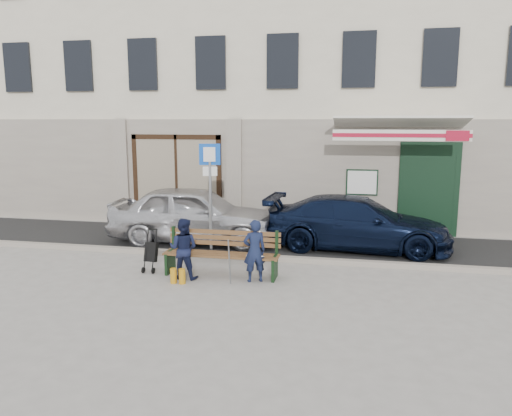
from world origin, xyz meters
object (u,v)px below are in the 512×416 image
(woman, at_px, (183,249))
(stroller, at_px, (151,253))
(bench, at_px, (219,254))
(car_navy, at_px, (357,223))
(parking_sign, at_px, (210,181))
(car_silver, at_px, (194,214))
(man, at_px, (255,251))

(woman, relative_size, stroller, 1.39)
(bench, bearing_deg, car_navy, 44.72)
(car_navy, height_order, parking_sign, parking_sign)
(woman, bearing_deg, car_silver, -73.80)
(car_silver, distance_m, parking_sign, 1.72)
(man, distance_m, woman, 1.45)
(car_navy, height_order, stroller, car_navy)
(man, height_order, woman, man)
(bench, distance_m, man, 0.85)
(car_navy, bearing_deg, stroller, 125.98)
(car_navy, relative_size, stroller, 5.05)
(bench, distance_m, woman, 0.75)
(bench, height_order, stroller, bench)
(car_silver, bearing_deg, car_navy, -91.90)
(car_navy, height_order, woman, car_navy)
(bench, bearing_deg, stroller, -179.79)
(stroller, bearing_deg, parking_sign, 64.58)
(woman, xyz_separation_m, stroller, (-0.85, 0.33, -0.23))
(car_navy, height_order, man, car_navy)
(man, relative_size, stroller, 1.40)
(car_silver, height_order, woman, car_silver)
(woman, bearing_deg, bench, -151.11)
(car_silver, bearing_deg, stroller, 174.46)
(car_navy, relative_size, parking_sign, 1.72)
(car_silver, distance_m, bench, 3.00)
(car_navy, relative_size, man, 3.60)
(parking_sign, height_order, bench, parking_sign)
(man, xyz_separation_m, woman, (-1.45, -0.09, -0.01))
(parking_sign, xyz_separation_m, stroller, (-0.88, -1.50, -1.37))
(parking_sign, distance_m, woman, 2.16)
(car_silver, height_order, car_navy, car_silver)
(car_silver, xyz_separation_m, man, (2.21, -2.88, -0.12))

